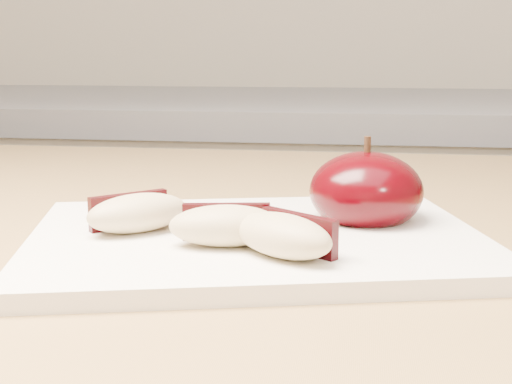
# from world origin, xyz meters

# --- Properties ---
(back_cabinet) EXTENTS (2.40, 0.62, 0.94)m
(back_cabinet) POSITION_xyz_m (0.00, 1.20, 0.47)
(back_cabinet) COLOR silver
(back_cabinet) RESTS_ON ground
(cutting_board) EXTENTS (0.32, 0.26, 0.01)m
(cutting_board) POSITION_xyz_m (-0.08, 0.39, 0.91)
(cutting_board) COLOR white
(cutting_board) RESTS_ON island_counter
(apple_half) EXTENTS (0.09, 0.09, 0.06)m
(apple_half) POSITION_xyz_m (-0.01, 0.44, 0.93)
(apple_half) COLOR black
(apple_half) RESTS_ON cutting_board
(apple_wedge_a) EXTENTS (0.07, 0.07, 0.02)m
(apple_wedge_a) POSITION_xyz_m (-0.15, 0.38, 0.92)
(apple_wedge_a) COLOR tan
(apple_wedge_a) RESTS_ON cutting_board
(apple_wedge_b) EXTENTS (0.07, 0.04, 0.02)m
(apple_wedge_b) POSITION_xyz_m (-0.09, 0.36, 0.92)
(apple_wedge_b) COLOR tan
(apple_wedge_b) RESTS_ON cutting_board
(apple_wedge_c) EXTENTS (0.07, 0.06, 0.02)m
(apple_wedge_c) POSITION_xyz_m (-0.06, 0.34, 0.92)
(apple_wedge_c) COLOR tan
(apple_wedge_c) RESTS_ON cutting_board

